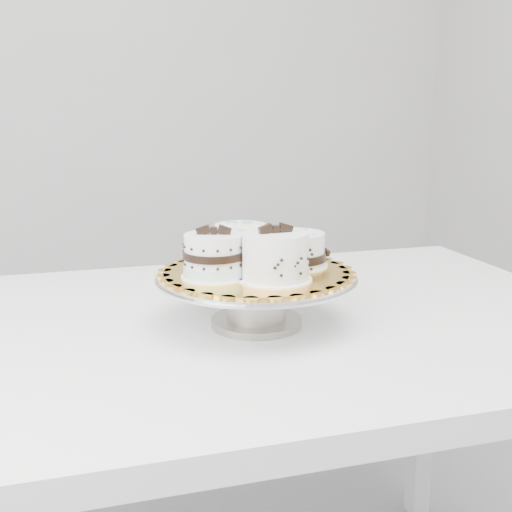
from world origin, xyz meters
name	(u,v)px	position (x,y,z in m)	size (l,w,h in m)	color
wall_back	(52,25)	(0.00, 1.75, 1.40)	(3.50, 0.02, 2.80)	beige
table	(254,356)	(0.14, 0.13, 0.68)	(1.35, 0.98, 0.75)	white
cake_stand	(256,290)	(0.12, 0.09, 0.81)	(0.33, 0.33, 0.09)	gray
cake_board	(256,272)	(0.12, 0.09, 0.84)	(0.31, 0.31, 0.00)	gold
cake_swirl	(275,258)	(0.13, 0.03, 0.88)	(0.12, 0.12, 0.09)	white
cake_banded	(214,257)	(0.05, 0.08, 0.88)	(0.13, 0.13, 0.09)	white
cake_dots	(241,243)	(0.12, 0.16, 0.88)	(0.11, 0.11, 0.07)	white
cake_ribbon	(296,250)	(0.20, 0.10, 0.87)	(0.12, 0.12, 0.06)	white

